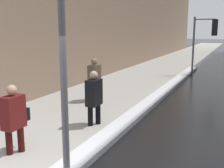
{
  "coord_description": "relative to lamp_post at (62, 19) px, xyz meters",
  "views": [
    {
      "loc": [
        2.87,
        -3.27,
        2.6
      ],
      "look_at": [
        -0.4,
        4.0,
        1.05
      ],
      "focal_mm": 45.0,
      "sensor_mm": 36.0,
      "label": 1
    }
  ],
  "objects": [
    {
      "name": "traffic_light_near",
      "position": [
        0.96,
        12.83,
        -0.38
      ],
      "size": [
        1.31,
        0.32,
        3.31
      ],
      "rotation": [
        0.0,
        0.0,
        -0.01
      ],
      "color": "#515156",
      "rests_on": "ground"
    },
    {
      "name": "pedestrian_in_glasses",
      "position": [
        -2.09,
        5.06,
        -1.89
      ],
      "size": [
        0.31,
        0.52,
        1.58
      ],
      "rotation": [
        0.0,
        0.0,
        -1.58
      ],
      "color": "#2A241B",
      "rests_on": "ground"
    },
    {
      "name": "lamp_post",
      "position": [
        0.0,
        0.0,
        0.0
      ],
      "size": [
        0.28,
        0.28,
        4.59
      ],
      "color": "#515156",
      "rests_on": "ground"
    },
    {
      "name": "pedestrian_with_shoulder_bag",
      "position": [
        -1.53,
        0.38,
        -1.94
      ],
      "size": [
        0.29,
        0.7,
        1.5
      ],
      "rotation": [
        0.0,
        0.0,
        -1.58
      ],
      "color": "#340C0C",
      "rests_on": "ground"
    },
    {
      "name": "pedestrian_nearside",
      "position": [
        -0.84,
        2.65,
        -1.93
      ],
      "size": [
        0.29,
        0.49,
        1.52
      ],
      "rotation": [
        0.0,
        0.0,
        -1.58
      ],
      "color": "black",
      "rests_on": "ground"
    },
    {
      "name": "snow_bank_curb",
      "position": [
        -0.07,
        6.56,
        -2.7
      ],
      "size": [
        0.52,
        17.71,
        0.14
      ],
      "color": "silver",
      "rests_on": "ground"
    },
    {
      "name": "sidewalk_slab",
      "position": [
        -2.23,
        14.37,
        -2.76
      ],
      "size": [
        4.0,
        80.0,
        0.01
      ],
      "color": "#9E9B93",
      "rests_on": "ground"
    }
  ]
}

